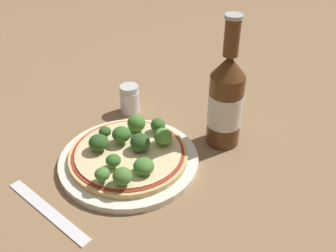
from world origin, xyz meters
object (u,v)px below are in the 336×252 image
Objects in this scene: pizza at (129,154)px; pepper_shaker at (130,99)px; beer_bottle at (226,100)px; fork at (48,210)px.

pepper_shaker is at bearing 65.31° from pizza.
beer_bottle reaches higher than pizza.
fork is (-0.33, -0.02, -0.09)m from beer_bottle.
beer_bottle is at bearing -58.56° from pepper_shaker.
fork is (-0.16, -0.05, -0.02)m from pizza.
fork is (-0.23, -0.20, -0.03)m from pepper_shaker.
pizza is at bearing 171.87° from beer_bottle.
fork is at bearing -138.68° from pepper_shaker.
beer_bottle is 0.35m from fork.
pizza is at bearing -114.69° from pepper_shaker.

